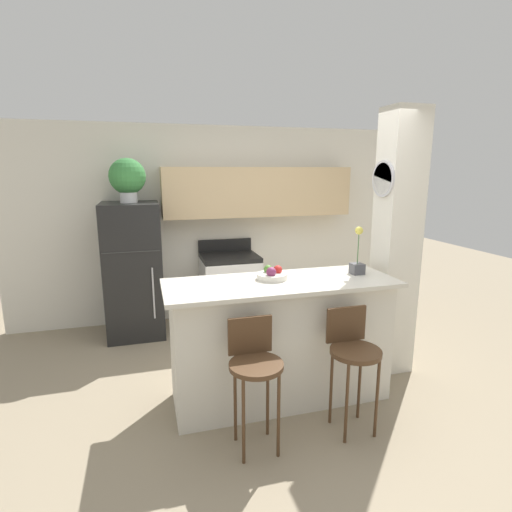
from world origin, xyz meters
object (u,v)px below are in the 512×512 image
(bar_stool_left, at_px, (255,365))
(fruit_bowl, at_px, (272,275))
(refrigerator, at_px, (134,270))
(orchid_vase, at_px, (358,260))
(potted_plant_on_fridge, at_px, (127,178))
(stove_range, at_px, (230,288))
(bar_stool_right, at_px, (353,352))

(bar_stool_left, height_order, fruit_bowl, fruit_bowl)
(refrigerator, xyz_separation_m, orchid_vase, (1.96, -1.80, 0.40))
(refrigerator, height_order, potted_plant_on_fridge, potted_plant_on_fridge)
(stove_range, xyz_separation_m, bar_stool_right, (0.43, -2.45, 0.18))
(bar_stool_right, distance_m, orchid_vase, 0.89)
(bar_stool_right, height_order, fruit_bowl, fruit_bowl)
(stove_range, distance_m, bar_stool_right, 2.49)
(bar_stool_left, bearing_deg, stove_range, 81.87)
(bar_stool_right, bearing_deg, refrigerator, 124.11)
(bar_stool_left, relative_size, orchid_vase, 2.23)
(stove_range, bearing_deg, refrigerator, -177.41)
(stove_range, height_order, fruit_bowl, fruit_bowl)
(potted_plant_on_fridge, relative_size, fruit_bowl, 1.93)
(orchid_vase, bearing_deg, stove_range, 112.47)
(bar_stool_left, distance_m, bar_stool_right, 0.78)
(stove_range, height_order, orchid_vase, orchid_vase)
(potted_plant_on_fridge, height_order, fruit_bowl, potted_plant_on_fridge)
(orchid_vase, xyz_separation_m, fruit_bowl, (-0.79, 0.04, -0.09))
(fruit_bowl, bearing_deg, refrigerator, 123.74)
(bar_stool_left, relative_size, bar_stool_right, 1.00)
(refrigerator, distance_m, potted_plant_on_fridge, 1.09)
(orchid_vase, bearing_deg, bar_stool_left, -152.26)
(refrigerator, xyz_separation_m, bar_stool_left, (0.85, -2.39, -0.17))
(stove_range, xyz_separation_m, bar_stool_left, (-0.35, -2.45, 0.18))
(refrigerator, relative_size, bar_stool_left, 1.70)
(bar_stool_right, xyz_separation_m, fruit_bowl, (-0.44, 0.63, 0.48))
(stove_range, distance_m, fruit_bowl, 1.93)
(bar_stool_left, xyz_separation_m, bar_stool_right, (0.78, 0.00, 0.00))
(bar_stool_left, bearing_deg, orchid_vase, 27.74)
(stove_range, distance_m, orchid_vase, 2.14)
(refrigerator, distance_m, fruit_bowl, 2.14)
(stove_range, relative_size, bar_stool_right, 1.13)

